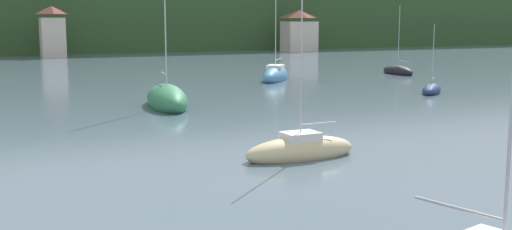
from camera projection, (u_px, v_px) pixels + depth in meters
name	position (u px, v px, depth m)	size (l,w,h in m)	color
wooded_hillside	(21.00, 14.00, 129.61)	(352.00, 59.18, 33.63)	#2D4C28
shore_building_westcentral	(52.00, 32.00, 94.83)	(3.68, 3.85, 7.72)	beige
shore_building_central	(299.00, 31.00, 112.78)	(6.01, 4.29, 7.39)	beige
sailboat_far_2	(398.00, 71.00, 65.45)	(1.86, 5.03, 7.48)	black
sailboat_far_3	(275.00, 75.00, 59.09)	(5.93, 6.92, 9.69)	teal
sailboat_far_4	(167.00, 100.00, 40.92)	(3.49, 7.61, 10.57)	#2D754C
sailboat_mid_5	(300.00, 150.00, 25.85)	(5.05, 1.80, 7.35)	#CCBC8E
sailboat_far_8	(432.00, 90.00, 48.66)	(3.94, 3.78, 5.63)	navy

